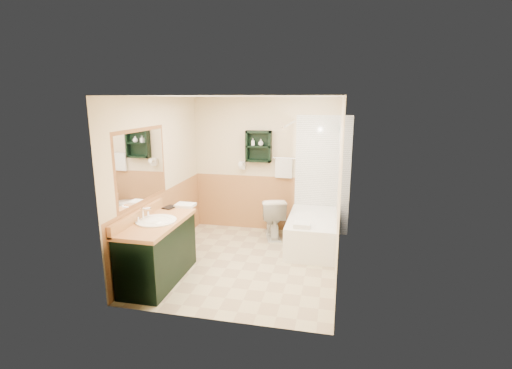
{
  "coord_description": "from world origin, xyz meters",
  "views": [
    {
      "loc": [
        1.23,
        -4.94,
        2.37
      ],
      "look_at": [
        0.12,
        0.2,
        1.15
      ],
      "focal_mm": 26.0,
      "sensor_mm": 36.0,
      "label": 1
    }
  ],
  "objects_px": {
    "soap_bottle_a": "(253,144)",
    "soap_bottle_b": "(261,143)",
    "vanity": "(158,251)",
    "hair_dryer": "(242,165)",
    "wall_shelf": "(258,146)",
    "vanity_book": "(165,201)",
    "bathtub": "(313,231)",
    "toilet": "(273,217)"
  },
  "relations": [
    {
      "from": "vanity",
      "to": "soap_bottle_b",
      "type": "bearing_deg",
      "value": 66.6
    },
    {
      "from": "wall_shelf",
      "to": "vanity",
      "type": "relative_size",
      "value": 0.43
    },
    {
      "from": "vanity_book",
      "to": "soap_bottle_a",
      "type": "height_order",
      "value": "soap_bottle_a"
    },
    {
      "from": "toilet",
      "to": "soap_bottle_b",
      "type": "distance_m",
      "value": 1.31
    },
    {
      "from": "soap_bottle_a",
      "to": "soap_bottle_b",
      "type": "xyz_separation_m",
      "value": [
        0.14,
        0.0,
        0.02
      ]
    },
    {
      "from": "hair_dryer",
      "to": "soap_bottle_b",
      "type": "relative_size",
      "value": 2.1
    },
    {
      "from": "soap_bottle_a",
      "to": "wall_shelf",
      "type": "bearing_deg",
      "value": 2.88
    },
    {
      "from": "wall_shelf",
      "to": "bathtub",
      "type": "bearing_deg",
      "value": -28.43
    },
    {
      "from": "vanity",
      "to": "vanity_book",
      "type": "bearing_deg",
      "value": 104.89
    },
    {
      "from": "vanity",
      "to": "bathtub",
      "type": "relative_size",
      "value": 0.86
    },
    {
      "from": "bathtub",
      "to": "wall_shelf",
      "type": "bearing_deg",
      "value": 151.57
    },
    {
      "from": "vanity_book",
      "to": "soap_bottle_a",
      "type": "distance_m",
      "value": 1.94
    },
    {
      "from": "bathtub",
      "to": "soap_bottle_a",
      "type": "xyz_separation_m",
      "value": [
        -1.12,
        0.55,
        1.34
      ]
    },
    {
      "from": "bathtub",
      "to": "soap_bottle_b",
      "type": "distance_m",
      "value": 1.76
    },
    {
      "from": "soap_bottle_b",
      "to": "bathtub",
      "type": "bearing_deg",
      "value": -29.25
    },
    {
      "from": "hair_dryer",
      "to": "wall_shelf",
      "type": "bearing_deg",
      "value": -4.76
    },
    {
      "from": "hair_dryer",
      "to": "toilet",
      "type": "bearing_deg",
      "value": -25.86
    },
    {
      "from": "vanity_book",
      "to": "soap_bottle_a",
      "type": "bearing_deg",
      "value": 74.53
    },
    {
      "from": "vanity",
      "to": "soap_bottle_a",
      "type": "relative_size",
      "value": 10.36
    },
    {
      "from": "bathtub",
      "to": "vanity_book",
      "type": "bearing_deg",
      "value": -154.44
    },
    {
      "from": "bathtub",
      "to": "vanity_book",
      "type": "distance_m",
      "value": 2.4
    },
    {
      "from": "vanity",
      "to": "toilet",
      "type": "bearing_deg",
      "value": 57.66
    },
    {
      "from": "wall_shelf",
      "to": "bathtub",
      "type": "relative_size",
      "value": 0.37
    },
    {
      "from": "soap_bottle_a",
      "to": "vanity_book",
      "type": "bearing_deg",
      "value": -121.84
    },
    {
      "from": "vanity",
      "to": "vanity_book",
      "type": "distance_m",
      "value": 0.82
    },
    {
      "from": "toilet",
      "to": "hair_dryer",
      "type": "bearing_deg",
      "value": -42.09
    },
    {
      "from": "bathtub",
      "to": "hair_dryer",
      "type": "bearing_deg",
      "value": 156.36
    },
    {
      "from": "toilet",
      "to": "vanity_book",
      "type": "bearing_deg",
      "value": 26.88
    },
    {
      "from": "wall_shelf",
      "to": "vanity_book",
      "type": "height_order",
      "value": "wall_shelf"
    },
    {
      "from": "vanity",
      "to": "soap_bottle_a",
      "type": "distance_m",
      "value": 2.59
    },
    {
      "from": "hair_dryer",
      "to": "soap_bottle_a",
      "type": "distance_m",
      "value": 0.44
    },
    {
      "from": "vanity",
      "to": "soap_bottle_b",
      "type": "xyz_separation_m",
      "value": [
        0.94,
        2.17,
        1.2
      ]
    },
    {
      "from": "soap_bottle_a",
      "to": "soap_bottle_b",
      "type": "bearing_deg",
      "value": 0.0
    },
    {
      "from": "hair_dryer",
      "to": "soap_bottle_b",
      "type": "xyz_separation_m",
      "value": [
        0.34,
        -0.03,
        0.41
      ]
    },
    {
      "from": "toilet",
      "to": "soap_bottle_b",
      "type": "bearing_deg",
      "value": -61.14
    },
    {
      "from": "toilet",
      "to": "soap_bottle_a",
      "type": "xyz_separation_m",
      "value": [
        -0.41,
        0.27,
        1.24
      ]
    },
    {
      "from": "soap_bottle_a",
      "to": "soap_bottle_b",
      "type": "height_order",
      "value": "soap_bottle_b"
    },
    {
      "from": "wall_shelf",
      "to": "toilet",
      "type": "xyz_separation_m",
      "value": [
        0.31,
        -0.27,
        -1.2
      ]
    },
    {
      "from": "hair_dryer",
      "to": "vanity_book",
      "type": "bearing_deg",
      "value": -115.73
    },
    {
      "from": "soap_bottle_b",
      "to": "vanity",
      "type": "bearing_deg",
      "value": -113.4
    },
    {
      "from": "hair_dryer",
      "to": "vanity_book",
      "type": "distance_m",
      "value": 1.77
    },
    {
      "from": "bathtub",
      "to": "toilet",
      "type": "xyz_separation_m",
      "value": [
        -0.72,
        0.28,
        0.1
      ]
    }
  ]
}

